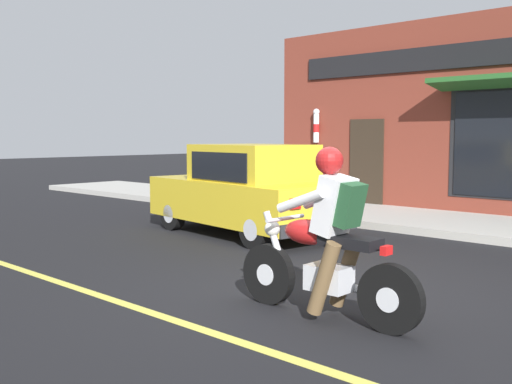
# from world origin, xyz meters

# --- Properties ---
(ground_plane) EXTENTS (80.00, 80.00, 0.00)m
(ground_plane) POSITION_xyz_m (0.00, 0.00, 0.00)
(ground_plane) COLOR black
(sidewalk_curb) EXTENTS (2.60, 22.00, 0.14)m
(sidewalk_curb) POSITION_xyz_m (5.40, 3.00, 0.07)
(sidewalk_curb) COLOR #ADAAA3
(sidewalk_curb) RESTS_ON ground
(lane_stripe) EXTENTS (0.12, 19.80, 0.01)m
(lane_stripe) POSITION_xyz_m (-1.80, 3.00, 0.00)
(lane_stripe) COLOR #D1C64C
(lane_stripe) RESTS_ON ground
(storefront_building) EXTENTS (1.25, 11.29, 4.20)m
(storefront_building) POSITION_xyz_m (6.92, 0.68, 2.11)
(storefront_building) COLOR maroon
(storefront_building) RESTS_ON ground
(motorcycle_with_rider) EXTENTS (0.56, 2.02, 1.62)m
(motorcycle_with_rider) POSITION_xyz_m (-0.76, -0.51, 0.68)
(motorcycle_with_rider) COLOR black
(motorcycle_with_rider) RESTS_ON ground
(car_hatchback) EXTENTS (2.13, 3.96, 1.57)m
(car_hatchback) POSITION_xyz_m (2.16, 3.36, 0.77)
(car_hatchback) COLOR black
(car_hatchback) RESTS_ON ground
(traffic_cone) EXTENTS (0.36, 0.36, 0.60)m
(traffic_cone) POSITION_xyz_m (4.77, 5.53, 0.43)
(traffic_cone) COLOR black
(traffic_cone) RESTS_ON sidewalk_curb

